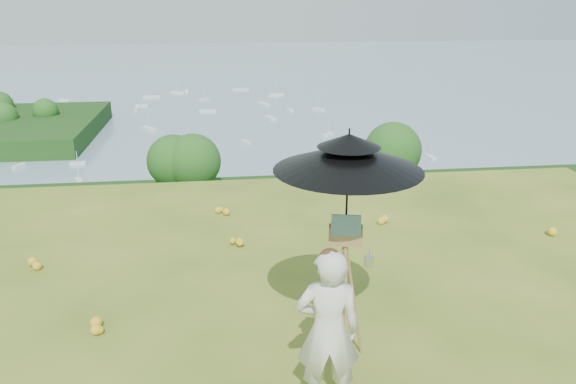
{
  "coord_description": "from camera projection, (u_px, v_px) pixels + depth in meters",
  "views": [
    {
      "loc": [
        -0.14,
        -3.46,
        3.44
      ],
      "look_at": [
        0.7,
        3.53,
        0.94
      ],
      "focal_mm": 35.0,
      "sensor_mm": 36.0,
      "label": 1
    }
  ],
  "objects": [
    {
      "name": "shoreline_tier",
      "position": [
        228.0,
        264.0,
        86.61
      ],
      "size": [
        170.0,
        28.0,
        8.0
      ],
      "primitive_type": "cube",
      "color": "#655D50",
      "rests_on": "bay_water"
    },
    {
      "name": "bay_water",
      "position": [
        220.0,
        86.0,
        240.33
      ],
      "size": [
        700.0,
        700.0,
        0.0
      ],
      "primitive_type": "plane",
      "color": "#6F929F",
      "rests_on": "ground"
    },
    {
      "name": "slope_trees",
      "position": [
        229.0,
        253.0,
        42.16
      ],
      "size": [
        110.0,
        50.0,
        6.0
      ],
      "primitive_type": null,
      "color": "#205218",
      "rests_on": "forest_slope"
    },
    {
      "name": "harbor_town",
      "position": [
        227.0,
        225.0,
        84.44
      ],
      "size": [
        110.0,
        22.0,
        5.0
      ],
      "primitive_type": null,
      "color": "silver",
      "rests_on": "shoreline_tier"
    },
    {
      "name": "moored_boats",
      "position": [
        179.0,
        127.0,
        164.88
      ],
      "size": [
        140.0,
        140.0,
        0.7
      ],
      "primitive_type": null,
      "color": "silver",
      "rests_on": "bay_water"
    },
    {
      "name": "painter",
      "position": [
        328.0,
        331.0,
        4.72
      ],
      "size": [
        0.59,
        0.42,
        1.51
      ],
      "primitive_type": "imported",
      "rotation": [
        0.0,
        0.0,
        3.03
      ],
      "color": "beige",
      "rests_on": "ground"
    },
    {
      "name": "field_easel",
      "position": [
        343.0,
        292.0,
        5.26
      ],
      "size": [
        0.72,
        0.72,
        1.6
      ],
      "primitive_type": null,
      "rotation": [
        0.0,
        0.0,
        -0.2
      ],
      "color": "olive",
      "rests_on": "ground"
    },
    {
      "name": "sun_umbrella",
      "position": [
        347.0,
        186.0,
        4.94
      ],
      "size": [
        1.57,
        1.57,
        1.04
      ],
      "primitive_type": null,
      "rotation": [
        0.0,
        0.0,
        -0.22
      ],
      "color": "black",
      "rests_on": "field_easel"
    },
    {
      "name": "painter_cap",
      "position": [
        330.0,
        254.0,
        4.48
      ],
      "size": [
        0.23,
        0.25,
        0.1
      ],
      "primitive_type": null,
      "rotation": [
        0.0,
        0.0,
        -0.24
      ],
      "color": "#BF696E",
      "rests_on": "painter"
    }
  ]
}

